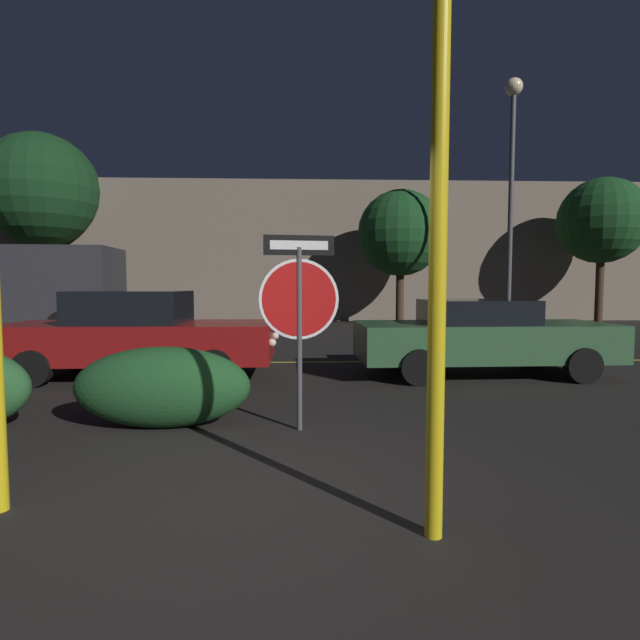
{
  "coord_description": "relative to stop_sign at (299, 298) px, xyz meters",
  "views": [
    {
      "loc": [
        0.6,
        -3.55,
        1.63
      ],
      "look_at": [
        0.87,
        3.15,
        1.16
      ],
      "focal_mm": 28.0,
      "sensor_mm": 36.0,
      "label": 1
    }
  ],
  "objects": [
    {
      "name": "yellow_pole_right",
      "position": [
        0.87,
        -2.43,
        0.25
      ],
      "size": [
        0.11,
        0.11,
        3.48
      ],
      "primitive_type": "cylinder",
      "color": "yellow",
      "rests_on": "ground_plane"
    },
    {
      "name": "building_backdrop",
      "position": [
        -0.96,
        18.86,
        1.69
      ],
      "size": [
        35.73,
        3.62,
        6.35
      ],
      "primitive_type": "cube",
      "color": "#7A6B5B",
      "rests_on": "ground_plane"
    },
    {
      "name": "ground_plane",
      "position": [
        -0.6,
        -1.99,
        -1.49
      ],
      "size": [
        260.0,
        260.0,
        0.0
      ],
      "primitive_type": "plane",
      "color": "black"
    },
    {
      "name": "tree_1",
      "position": [
        4.07,
        14.56,
        2.23
      ],
      "size": [
        3.45,
        3.45,
        5.45
      ],
      "color": "#422D1E",
      "rests_on": "ground_plane"
    },
    {
      "name": "tree_0",
      "position": [
        12.39,
        14.62,
        2.76
      ],
      "size": [
        3.48,
        3.48,
        6.01
      ],
      "color": "#422D1E",
      "rests_on": "ground_plane"
    },
    {
      "name": "passing_car_3",
      "position": [
        3.29,
        3.31,
        -0.78
      ],
      "size": [
        4.62,
        1.96,
        1.37
      ],
      "rotation": [
        0.0,
        0.0,
        -1.55
      ],
      "color": "#335B38",
      "rests_on": "ground_plane"
    },
    {
      "name": "street_lamp",
      "position": [
        6.8,
        10.45,
        4.22
      ],
      "size": [
        0.55,
        0.55,
        8.18
      ],
      "color": "#4C4C51",
      "rests_on": "ground_plane"
    },
    {
      "name": "road_center_stripe",
      "position": [
        -0.6,
        4.96,
        -1.48
      ],
      "size": [
        40.38,
        0.12,
        0.01
      ],
      "primitive_type": "cube",
      "color": "gold",
      "rests_on": "ground_plane"
    },
    {
      "name": "hedge_bush_2",
      "position": [
        -1.57,
        0.18,
        -1.02
      ],
      "size": [
        2.01,
        0.81,
        0.93
      ],
      "primitive_type": "ellipsoid",
      "color": "#1E4C23",
      "rests_on": "ground_plane"
    },
    {
      "name": "passing_car_2",
      "position": [
        -2.86,
        3.39,
        -0.73
      ],
      "size": [
        4.77,
        1.91,
        1.53
      ],
      "rotation": [
        0.0,
        0.0,
        -1.57
      ],
      "color": "maroon",
      "rests_on": "ground_plane"
    },
    {
      "name": "delivery_truck",
      "position": [
        -9.21,
        11.0,
        0.06
      ],
      "size": [
        6.33,
        2.75,
        2.86
      ],
      "rotation": [
        0.0,
        0.0,
        1.61
      ],
      "color": "#2D2D33",
      "rests_on": "ground_plane"
    },
    {
      "name": "stop_sign",
      "position": [
        0.0,
        0.0,
        0.0
      ],
      "size": [
        0.89,
        0.14,
        2.18
      ],
      "rotation": [
        0.0,
        0.0,
        0.14
      ],
      "color": "#4C4C51",
      "rests_on": "ground_plane"
    },
    {
      "name": "tree_2",
      "position": [
        -11.09,
        16.67,
        4.21
      ],
      "size": [
        4.8,
        4.8,
        8.11
      ],
      "color": "#422D1E",
      "rests_on": "ground_plane"
    }
  ]
}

